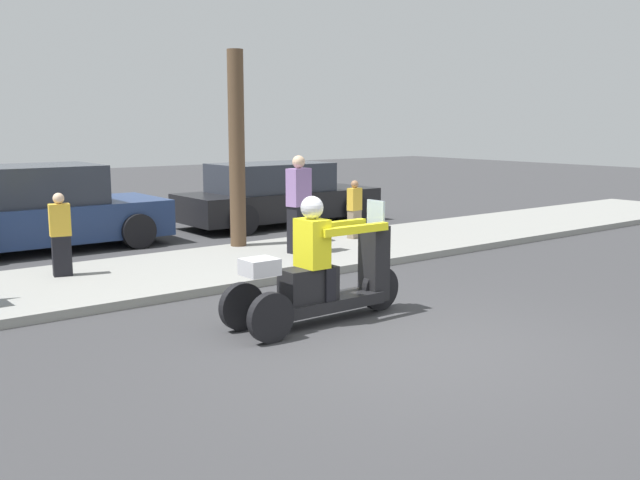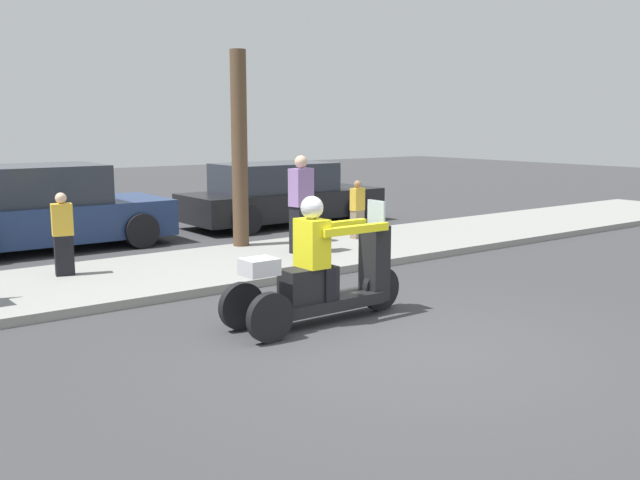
% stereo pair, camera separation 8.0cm
% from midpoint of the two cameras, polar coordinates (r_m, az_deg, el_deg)
% --- Properties ---
extents(ground_plane, '(60.00, 60.00, 0.00)m').
position_cam_midpoint_polar(ground_plane, '(7.49, 7.48, -8.49)').
color(ground_plane, '#38383A').
extents(sidewalk_strip, '(28.00, 2.80, 0.12)m').
position_cam_midpoint_polar(sidewalk_strip, '(11.11, -9.33, -2.29)').
color(sidewalk_strip, gray).
rests_on(sidewalk_strip, ground).
extents(motorcycle_trike, '(2.34, 0.68, 1.48)m').
position_cam_midpoint_polar(motorcycle_trike, '(8.18, 0.33, -3.01)').
color(motorcycle_trike, black).
rests_on(motorcycle_trike, ground).
extents(spectator_near_curb, '(0.31, 0.22, 1.19)m').
position_cam_midpoint_polar(spectator_near_curb, '(10.76, -19.67, 0.33)').
color(spectator_near_curb, black).
rests_on(spectator_near_curb, sidewalk_strip).
extents(spectator_with_child, '(0.28, 0.19, 1.10)m').
position_cam_midpoint_polar(spectator_with_child, '(13.43, 3.18, 2.37)').
color(spectator_with_child, gray).
rests_on(spectator_with_child, sidewalk_strip).
extents(spectator_by_tree, '(0.43, 0.31, 1.63)m').
position_cam_midpoint_polar(spectator_by_tree, '(11.88, -1.32, 2.72)').
color(spectator_by_tree, black).
rests_on(spectator_by_tree, sidewalk_strip).
extents(parked_car_lot_right, '(4.59, 1.98, 1.39)m').
position_cam_midpoint_polar(parked_car_lot_right, '(16.07, -3.07, 3.59)').
color(parked_car_lot_right, black).
rests_on(parked_car_lot_right, ground).
extents(parked_car_lot_far, '(4.32, 2.12, 1.53)m').
position_cam_midpoint_polar(parked_car_lot_far, '(13.85, -21.18, 2.27)').
color(parked_car_lot_far, navy).
rests_on(parked_car_lot_far, ground).
extents(tree_trunk, '(0.28, 0.28, 3.40)m').
position_cam_midpoint_polar(tree_trunk, '(12.59, -6.28, 7.21)').
color(tree_trunk, brown).
rests_on(tree_trunk, sidewalk_strip).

